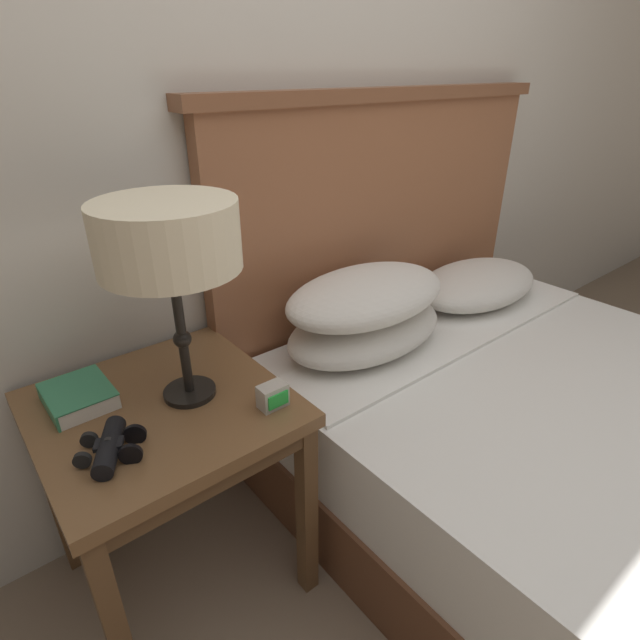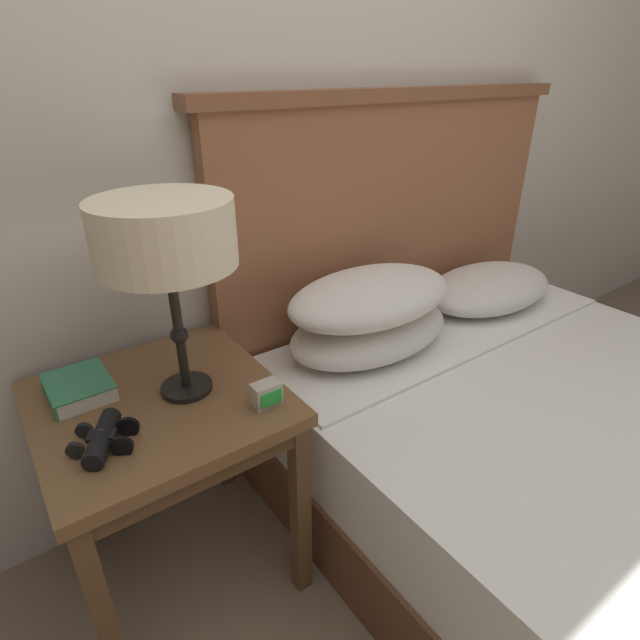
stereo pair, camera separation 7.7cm
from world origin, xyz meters
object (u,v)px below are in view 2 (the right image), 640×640
at_px(nightstand, 162,424).
at_px(book_on_nightstand, 78,388).
at_px(alarm_clock, 267,394).
at_px(binoculars_pair, 103,438).
at_px(table_lamp, 165,238).
at_px(bed, 558,450).

relative_size(nightstand, book_on_nightstand, 3.54).
relative_size(nightstand, alarm_clock, 8.99).
relative_size(book_on_nightstand, binoculars_pair, 1.11).
relative_size(binoculars_pair, alarm_clock, 2.30).
height_order(table_lamp, book_on_nightstand, table_lamp).
bearing_deg(alarm_clock, book_on_nightstand, 139.56).
xyz_separation_m(bed, book_on_nightstand, (-1.19, 0.66, 0.34)).
bearing_deg(book_on_nightstand, bed, -29.00).
relative_size(bed, binoculars_pair, 11.55).
distance_m(table_lamp, book_on_nightstand, 0.47).
height_order(bed, table_lamp, bed).
bearing_deg(bed, book_on_nightstand, 151.00).
distance_m(book_on_nightstand, alarm_clock, 0.48).
relative_size(table_lamp, alarm_clock, 7.00).
bearing_deg(alarm_clock, nightstand, 138.69).
relative_size(table_lamp, book_on_nightstand, 2.75).
bearing_deg(book_on_nightstand, alarm_clock, -40.44).
bearing_deg(binoculars_pair, book_on_nightstand, 90.06).
bearing_deg(binoculars_pair, alarm_clock, -11.60).
distance_m(nightstand, binoculars_pair, 0.22).
relative_size(bed, book_on_nightstand, 10.43).
bearing_deg(book_on_nightstand, table_lamp, -30.73).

